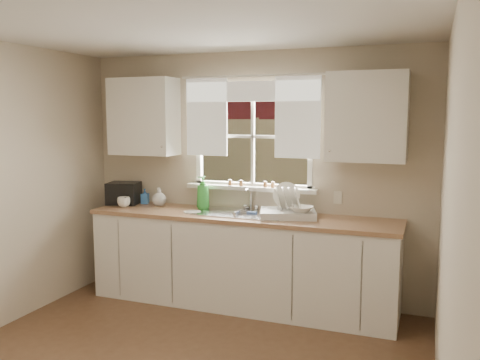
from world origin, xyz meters
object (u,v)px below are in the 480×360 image
at_px(soap_bottle_a, 203,193).
at_px(dish_rack, 288,210).
at_px(cup, 124,202).
at_px(black_appliance, 124,193).

bearing_deg(soap_bottle_a, dish_rack, 14.91).
height_order(dish_rack, soap_bottle_a, soap_bottle_a).
distance_m(dish_rack, cup, 1.75).
xyz_separation_m(dish_rack, soap_bottle_a, (-0.92, 0.08, 0.11)).
bearing_deg(dish_rack, cup, -176.54).
bearing_deg(soap_bottle_a, cup, -147.43).
xyz_separation_m(cup, black_appliance, (-0.11, 0.17, 0.06)).
height_order(soap_bottle_a, cup, soap_bottle_a).
height_order(dish_rack, cup, dish_rack).
relative_size(dish_rack, soap_bottle_a, 1.77).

